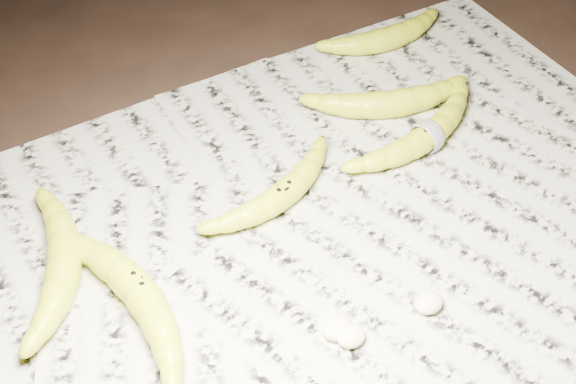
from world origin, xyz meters
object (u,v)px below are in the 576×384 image
banana_upper_a (390,102)px  banana_upper_b (388,36)px  banana_center (283,193)px  banana_left_b (63,261)px  banana_left_a (138,289)px  banana_taped (427,135)px

banana_upper_a → banana_upper_b: (0.09, 0.13, -0.00)m
banana_center → banana_upper_a: banana_upper_a is taller
banana_left_b → banana_upper_a: 0.48m
banana_center → banana_left_a: bearing=176.8°
banana_center → banana_taped: 0.21m
banana_left_a → banana_taped: 0.42m
banana_left_a → banana_center: banana_left_a is taller
banana_left_a → banana_center: size_ratio=1.23×
banana_taped → banana_center: bearing=165.4°
banana_left_b → banana_left_a: bearing=-122.5°
banana_left_a → banana_left_b: 0.10m
banana_left_a → banana_taped: size_ratio=1.07×
banana_left_a → banana_upper_b: size_ratio=1.30×
banana_left_a → banana_upper_b: (0.51, 0.25, -0.00)m
banana_left_a → banana_center: 0.21m
banana_center → banana_upper_a: bearing=2.8°
banana_center → banana_taped: banana_taped is taller
banana_taped → banana_left_a: bearing=172.6°
banana_taped → banana_upper_b: same height
banana_left_a → banana_left_b: (-0.06, 0.08, -0.00)m
banana_center → banana_upper_a: 0.22m
banana_taped → banana_upper_a: bearing=78.6°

